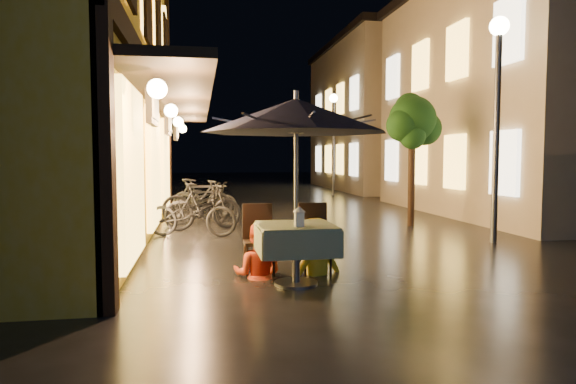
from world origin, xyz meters
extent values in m
plane|color=black|center=(0.00, 0.00, 0.00)|extent=(90.00, 90.00, 0.00)
cube|color=gold|center=(-5.75, 4.00, 3.50)|extent=(4.50, 11.00, 7.00)
cube|color=black|center=(-3.47, 4.00, 3.30)|extent=(0.12, 11.00, 0.35)
cube|color=black|center=(-2.90, 4.00, 2.75)|extent=(1.20, 10.50, 0.12)
cube|color=#FFC349|center=(-3.44, 5.50, 4.60)|extent=(0.10, 0.90, 1.50)
cube|color=#FFC349|center=(-3.44, 8.00, 4.60)|extent=(0.10, 0.90, 1.50)
cube|color=#FFC349|center=(-3.44, 0.50, 1.40)|extent=(0.10, 2.20, 2.40)
cube|color=#FFC349|center=(-3.44, 4.00, 1.40)|extent=(0.10, 2.20, 2.40)
cube|color=#FFC349|center=(-3.44, 7.50, 1.40)|extent=(0.10, 2.20, 2.40)
cube|color=#B4A390|center=(7.50, 6.50, 3.25)|extent=(7.00, 9.00, 6.50)
cube|color=#FFC349|center=(3.95, 3.20, 1.50)|extent=(0.10, 1.00, 1.40)
cube|color=#FFC349|center=(3.95, 3.20, 4.30)|extent=(0.10, 1.00, 1.40)
cube|color=#FFC349|center=(3.95, 5.40, 1.50)|extent=(0.10, 1.00, 1.40)
cube|color=#FFC349|center=(3.95, 5.40, 4.30)|extent=(0.10, 1.00, 1.40)
cube|color=#FFC349|center=(3.95, 7.60, 1.50)|extent=(0.10, 1.00, 1.40)
cube|color=#FFC349|center=(3.95, 7.60, 4.30)|extent=(0.10, 1.00, 1.40)
cube|color=#FFC349|center=(3.95, 9.80, 1.50)|extent=(0.10, 1.00, 1.40)
cube|color=#FFC349|center=(3.95, 9.80, 4.30)|extent=(0.10, 1.00, 1.40)
cube|color=#B4A390|center=(7.50, 18.00, 3.50)|extent=(7.00, 10.00, 7.00)
cube|color=black|center=(7.50, 18.00, 7.15)|extent=(7.30, 10.30, 0.30)
cube|color=#FFC349|center=(3.95, 14.20, 1.50)|extent=(0.10, 1.00, 1.40)
cube|color=#FFC349|center=(3.95, 14.20, 4.30)|extent=(0.10, 1.00, 1.40)
cube|color=#FFC349|center=(3.95, 16.40, 1.50)|extent=(0.10, 1.00, 1.40)
cube|color=#FFC349|center=(3.95, 16.40, 4.30)|extent=(0.10, 1.00, 1.40)
cube|color=#FFC349|center=(3.95, 18.60, 1.50)|extent=(0.10, 1.00, 1.40)
cube|color=#FFC349|center=(3.95, 18.60, 4.30)|extent=(0.10, 1.00, 1.40)
cube|color=#FFC349|center=(3.95, 20.80, 1.50)|extent=(0.10, 1.00, 1.40)
cube|color=#FFC349|center=(3.95, 20.80, 4.30)|extent=(0.10, 1.00, 1.40)
cylinder|color=black|center=(2.40, 4.50, 1.10)|extent=(0.16, 0.16, 2.20)
sphere|color=#123311|center=(2.40, 4.50, 2.50)|extent=(1.10, 1.10, 1.10)
sphere|color=#123311|center=(2.75, 4.60, 2.30)|extent=(0.80, 0.80, 0.80)
sphere|color=#123311|center=(2.10, 4.35, 2.35)|extent=(0.76, 0.76, 0.76)
sphere|color=#123311|center=(2.45, 4.80, 2.80)|extent=(0.70, 0.70, 0.70)
sphere|color=#123311|center=(2.30, 4.25, 2.10)|extent=(0.60, 0.60, 0.60)
cylinder|color=#59595E|center=(3.00, 2.00, 2.00)|extent=(0.12, 0.12, 4.00)
sphere|color=#FFF0B9|center=(3.00, 2.00, 4.05)|extent=(0.36, 0.36, 0.36)
cylinder|color=#59595E|center=(3.00, 14.00, 2.00)|extent=(0.12, 0.12, 4.00)
sphere|color=#FFF0B9|center=(3.00, 14.00, 4.05)|extent=(0.36, 0.36, 0.36)
cylinder|color=#59595E|center=(-1.31, -0.53, 0.36)|extent=(0.10, 0.10, 0.72)
cylinder|color=#59595E|center=(-1.31, -0.53, 0.02)|extent=(0.56, 0.56, 0.04)
cube|color=#335B32|center=(-1.31, -0.53, 0.75)|extent=(0.95, 0.95, 0.06)
cube|color=#335B32|center=(-0.83, -0.53, 0.58)|extent=(0.04, 0.95, 0.33)
cube|color=#335B32|center=(-1.78, -0.53, 0.58)|extent=(0.04, 0.95, 0.33)
cube|color=#335B32|center=(-1.31, -0.06, 0.58)|extent=(0.95, 0.04, 0.33)
cube|color=#335B32|center=(-1.31, -1.01, 0.58)|extent=(0.95, 0.04, 0.33)
cylinder|color=#59595E|center=(-1.31, -0.53, 1.15)|extent=(0.05, 0.05, 2.30)
cone|color=black|center=(-1.31, -0.53, 2.15)|extent=(2.38, 2.38, 0.43)
cylinder|color=#59595E|center=(-1.31, -0.53, 2.40)|extent=(0.06, 0.06, 0.12)
cube|color=black|center=(-1.71, 0.12, 0.45)|extent=(0.42, 0.42, 0.05)
cube|color=black|center=(-1.71, 0.31, 0.70)|extent=(0.42, 0.04, 0.55)
cylinder|color=black|center=(-1.89, -0.06, 0.21)|extent=(0.04, 0.04, 0.43)
cylinder|color=black|center=(-1.53, -0.06, 0.21)|extent=(0.04, 0.04, 0.43)
cylinder|color=black|center=(-1.89, 0.30, 0.21)|extent=(0.04, 0.04, 0.43)
cylinder|color=black|center=(-1.53, 0.30, 0.21)|extent=(0.04, 0.04, 0.43)
cube|color=black|center=(-0.91, 0.12, 0.45)|extent=(0.42, 0.42, 0.05)
cube|color=black|center=(-0.91, 0.31, 0.70)|extent=(0.42, 0.04, 0.55)
cylinder|color=black|center=(-1.09, -0.06, 0.21)|extent=(0.04, 0.04, 0.43)
cylinder|color=black|center=(-0.73, -0.06, 0.21)|extent=(0.04, 0.04, 0.43)
cylinder|color=black|center=(-1.09, 0.30, 0.21)|extent=(0.04, 0.04, 0.43)
cylinder|color=black|center=(-0.73, 0.30, 0.21)|extent=(0.04, 0.04, 0.43)
cube|color=white|center=(-1.31, -0.74, 0.87)|extent=(0.11, 0.11, 0.18)
cube|color=#FFD88C|center=(-1.31, -0.74, 0.86)|extent=(0.07, 0.07, 0.12)
cone|color=white|center=(-1.31, -0.74, 0.99)|extent=(0.16, 0.16, 0.07)
imported|color=#E84522|center=(-1.74, 0.01, 0.72)|extent=(0.84, 0.74, 1.45)
imported|color=yellow|center=(-0.93, 0.04, 0.76)|extent=(1.11, 0.84, 1.52)
imported|color=black|center=(-2.68, 3.72, 0.49)|extent=(1.97, 1.12, 0.98)
imported|color=black|center=(-2.44, 4.64, 0.52)|extent=(1.81, 0.93, 1.05)
imported|color=black|center=(-2.42, 5.86, 0.46)|extent=(1.87, 1.18, 0.93)
imported|color=black|center=(-2.56, 5.97, 0.55)|extent=(1.89, 1.06, 1.09)
imported|color=black|center=(-2.35, 7.25, 0.47)|extent=(1.89, 1.27, 0.94)
imported|color=black|center=(-2.49, 8.01, 0.49)|extent=(1.68, 0.75, 0.98)
imported|color=black|center=(-2.41, 9.01, 0.42)|extent=(1.69, 0.97, 0.84)
camera|label=1|loc=(-2.50, -6.88, 1.64)|focal=32.00mm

